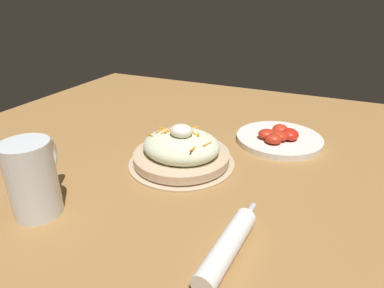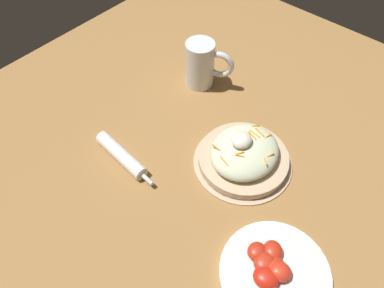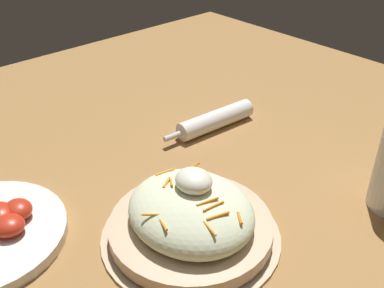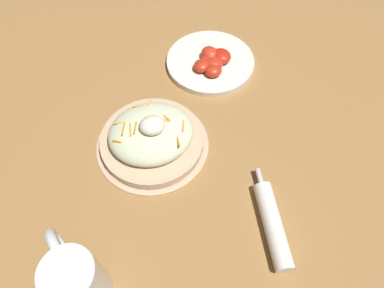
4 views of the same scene
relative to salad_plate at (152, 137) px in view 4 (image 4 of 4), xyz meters
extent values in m
plane|color=#9E703D|center=(-0.03, 0.04, -0.03)|extent=(1.43, 1.43, 0.00)
cylinder|color=#D1B28E|center=(0.00, 0.00, -0.03)|extent=(0.24, 0.24, 0.01)
cylinder|color=#D1B28E|center=(0.00, 0.00, -0.01)|extent=(0.22, 0.22, 0.02)
ellipsoid|color=beige|center=(0.00, 0.00, 0.01)|extent=(0.17, 0.15, 0.06)
cylinder|color=orange|center=(0.03, 0.00, 0.04)|extent=(0.01, 0.03, 0.00)
cylinder|color=orange|center=(0.02, -0.06, 0.03)|extent=(0.02, 0.01, 0.00)
cylinder|color=orange|center=(0.07, 0.02, 0.03)|extent=(0.02, 0.01, 0.01)
cylinder|color=orange|center=(-0.03, -0.01, 0.04)|extent=(0.02, 0.01, 0.01)
cylinder|color=orange|center=(0.04, 0.00, 0.04)|extent=(0.01, 0.03, 0.00)
cylinder|color=orange|center=(-0.01, 0.01, 0.05)|extent=(0.01, 0.03, 0.01)
cylinder|color=orange|center=(0.06, -0.02, 0.04)|extent=(0.02, 0.01, 0.01)
cylinder|color=orange|center=(-0.05, 0.04, 0.03)|extent=(0.00, 0.03, 0.01)
cylinder|color=orange|center=(-0.04, -0.01, 0.04)|extent=(0.01, 0.02, 0.01)
cylinder|color=orange|center=(-0.07, 0.01, 0.03)|extent=(0.01, 0.03, 0.00)
cylinder|color=orange|center=(0.05, 0.00, 0.04)|extent=(0.01, 0.03, 0.00)
cylinder|color=orange|center=(0.00, -0.06, 0.04)|extent=(0.02, 0.03, 0.01)
ellipsoid|color=white|center=(-0.01, 0.01, 0.05)|extent=(0.05, 0.05, 0.03)
cylinder|color=white|center=(0.15, 0.26, 0.04)|extent=(0.08, 0.08, 0.14)
cylinder|color=#B76B14|center=(0.15, 0.26, 0.02)|extent=(0.07, 0.07, 0.09)
cylinder|color=white|center=(0.15, 0.26, 0.07)|extent=(0.07, 0.07, 0.01)
torus|color=white|center=(0.17, 0.21, 0.05)|extent=(0.05, 0.08, 0.08)
cylinder|color=white|center=(-0.18, 0.23, -0.01)|extent=(0.05, 0.16, 0.03)
cylinder|color=silver|center=(-0.19, 0.13, -0.01)|extent=(0.01, 0.04, 0.01)
cylinder|color=white|center=(-0.18, -0.21, -0.02)|extent=(0.22, 0.22, 0.02)
ellipsoid|color=red|center=(-0.17, -0.16, 0.00)|extent=(0.04, 0.04, 0.02)
ellipsoid|color=red|center=(-0.18, -0.18, 0.00)|extent=(0.05, 0.05, 0.02)
ellipsoid|color=red|center=(-0.18, -0.20, 0.00)|extent=(0.05, 0.05, 0.03)
ellipsoid|color=red|center=(-0.20, -0.20, 0.00)|extent=(0.06, 0.06, 0.03)
ellipsoid|color=red|center=(-0.15, -0.18, 0.00)|extent=(0.06, 0.06, 0.02)
ellipsoid|color=red|center=(-0.21, -0.20, 0.00)|extent=(0.04, 0.05, 0.03)
ellipsoid|color=red|center=(-0.18, -0.21, 0.00)|extent=(0.06, 0.06, 0.03)
ellipsoid|color=red|center=(-0.17, -0.20, -0.01)|extent=(0.05, 0.05, 0.02)
camera|label=1|loc=(-0.29, 0.58, 0.32)|focal=30.22mm
camera|label=2|loc=(-0.47, -0.25, 0.69)|focal=34.14mm
camera|label=3|loc=(0.33, -0.30, 0.40)|focal=42.46mm
camera|label=4|loc=(0.01, 0.41, 0.59)|focal=32.27mm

